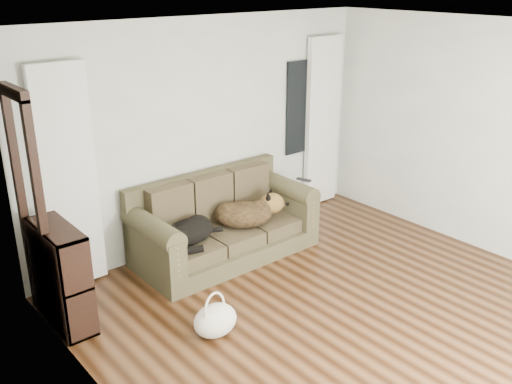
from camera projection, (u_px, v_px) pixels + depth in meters
floor at (370, 327)px, 5.20m from camera, size 5.00×5.00×0.00m
ceiling at (395, 33)px, 4.26m from camera, size 5.00×5.00×0.00m
wall_back at (208, 133)px, 6.53m from camera, size 4.50×0.04×2.60m
wall_left at (139, 282)px, 3.39m from camera, size 0.04×5.00×2.60m
curtain_left at (69, 179)px, 5.51m from camera, size 0.55×0.08×2.25m
curtain_right at (322, 123)px, 7.59m from camera, size 0.55×0.08×2.25m
window_pane at (301, 107)px, 7.33m from camera, size 0.50×0.03×1.20m
door_casing at (32, 214)px, 4.99m from camera, size 0.07×0.60×2.10m
sofa at (225, 219)px, 6.36m from camera, size 2.03×0.88×0.83m
dog_black_lab at (188, 232)px, 5.97m from camera, size 0.64×0.49×0.25m
dog_shepherd at (247, 213)px, 6.42m from camera, size 0.83×0.79×0.30m
tv_remote at (304, 180)px, 6.74m from camera, size 0.10×0.19×0.02m
tote_bag at (215, 319)px, 5.03m from camera, size 0.42×0.33×0.30m
bookshelf at (61, 274)px, 5.10m from camera, size 0.29×0.77×0.96m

